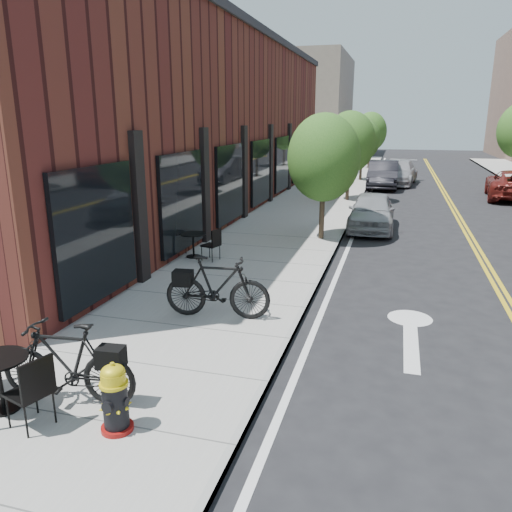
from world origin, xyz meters
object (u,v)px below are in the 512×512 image
(parked_car_c, at_px, (398,173))
(parked_car_b, at_px, (383,174))
(parked_car_a, at_px, (372,211))
(bicycle_left, at_px, (67,363))
(fire_hydrant, at_px, (115,399))
(bistro_set_c, at_px, (193,242))
(bicycle_right, at_px, (217,287))

(parked_car_c, bearing_deg, parked_car_b, -106.56)
(parked_car_a, bearing_deg, parked_car_c, 85.86)
(bicycle_left, xyz_separation_m, parked_car_c, (4.00, 25.58, -0.00))
(bicycle_left, relative_size, parked_car_b, 0.42)
(parked_car_c, bearing_deg, parked_car_a, -86.57)
(fire_hydrant, bearing_deg, parked_car_a, 82.20)
(bicycle_left, height_order, bistro_set_c, bicycle_left)
(bicycle_left, relative_size, bistro_set_c, 1.17)
(bicycle_left, xyz_separation_m, bicycle_right, (0.89, 3.28, 0.03))
(fire_hydrant, distance_m, parked_car_a, 13.09)
(fire_hydrant, xyz_separation_m, parked_car_c, (3.07, 25.96, 0.14))
(bicycle_left, distance_m, bicycle_right, 3.40)
(fire_hydrant, bearing_deg, bistro_set_c, 108.06)
(parked_car_b, bearing_deg, bicycle_right, -96.70)
(bicycle_left, xyz_separation_m, parked_car_b, (3.20, 23.73, 0.06))
(fire_hydrant, distance_m, bistro_set_c, 7.79)
(bicycle_right, xyz_separation_m, parked_car_c, (3.11, 22.30, -0.03))
(bistro_set_c, bearing_deg, bicycle_right, -45.17)
(bicycle_right, relative_size, parked_car_b, 0.44)
(bicycle_left, height_order, parked_car_a, parked_car_a)
(bicycle_right, bearing_deg, bicycle_left, 158.10)
(bicycle_left, height_order, bicycle_right, bicycle_right)
(fire_hydrant, relative_size, bicycle_right, 0.45)
(parked_car_b, bearing_deg, bicycle_left, -97.92)
(parked_car_a, bearing_deg, bicycle_left, -104.98)
(fire_hydrant, xyz_separation_m, bicycle_left, (-0.92, 0.39, 0.15))
(parked_car_b, bearing_deg, parked_car_a, -90.25)
(bistro_set_c, xyz_separation_m, parked_car_c, (5.20, 18.47, 0.14))
(parked_car_a, bearing_deg, bicycle_right, -104.71)
(fire_hydrant, xyz_separation_m, bicycle_right, (-0.04, 3.67, 0.18))
(parked_car_a, distance_m, parked_car_b, 11.23)
(bistro_set_c, height_order, parked_car_a, parked_car_a)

